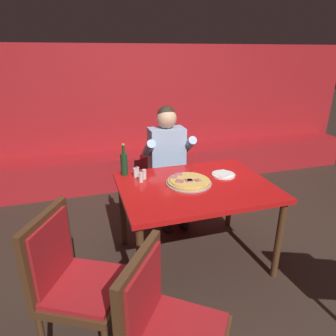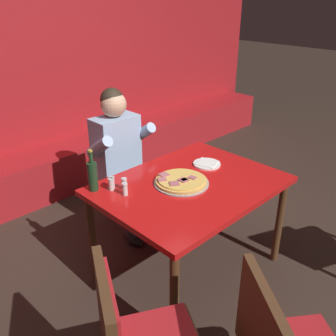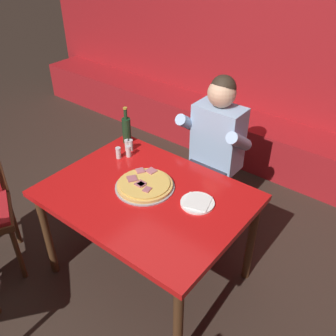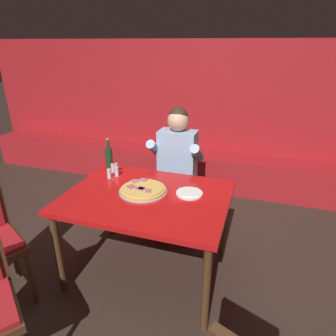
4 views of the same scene
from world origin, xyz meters
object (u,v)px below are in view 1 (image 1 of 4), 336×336
Objects in this scene: plate_white_paper at (223,175)px; main_dining_table at (195,193)px; shaker_parmesan at (137,172)px; dining_chair_by_booth at (165,326)px; dining_chair_far_left at (71,277)px; shaker_black_pepper at (135,173)px; diner_seated_blue_shirt at (169,160)px; beer_bottle at (124,163)px; pizza at (189,181)px; shaker_oregano at (144,175)px; shaker_red_pepper_flakes at (141,178)px.

main_dining_table is at bearing -159.87° from plate_white_paper.
plate_white_paper is 2.44× the size of shaker_parmesan.
dining_chair_far_left is (-0.43, 0.47, 0.01)m from dining_chair_by_booth.
main_dining_table is at bearing -34.10° from shaker_black_pepper.
plate_white_paper is 0.16× the size of diner_seated_blue_shirt.
plate_white_paper is 0.90m from beer_bottle.
shaker_black_pepper is 0.09× the size of dining_chair_far_left.
dining_chair_by_booth is (-0.16, -1.43, -0.22)m from shaker_parmesan.
pizza is 4.49× the size of shaker_oregano.
diner_seated_blue_shirt is 1.35× the size of dining_chair_by_booth.
pizza is 1.84× the size of plate_white_paper.
shaker_red_pepper_flakes is (0.11, -0.20, -0.07)m from beer_bottle.
beer_bottle is 0.31× the size of dining_chair_by_booth.
shaker_red_pepper_flakes is (-0.38, 0.15, 0.02)m from pizza.
diner_seated_blue_shirt reaches higher than shaker_oregano.
pizza is at bearing -21.21° from shaker_red_pepper_flakes.
dining_chair_by_booth is 0.97× the size of dining_chair_far_left.
shaker_red_pepper_flakes reaches higher than main_dining_table.
shaker_parmesan is (-0.75, 0.21, 0.03)m from plate_white_paper.
dining_chair_far_left is at bearing -150.70° from plate_white_paper.
shaker_parmesan is 0.63m from diner_seated_blue_shirt.
dining_chair_by_booth reaches higher than shaker_oregano.
diner_seated_blue_shirt is (0.39, 0.52, -0.09)m from shaker_oregano.
shaker_parmesan is 1.15m from dining_chair_far_left.
shaker_oregano is at bearing 54.19° from dining_chair_far_left.
diner_seated_blue_shirt is at bearing 45.24° from shaker_black_pepper.
pizza is 0.40m from shaker_oregano.
beer_bottle reaches higher than shaker_red_pepper_flakes.
dining_chair_far_left is (-0.60, -0.83, -0.21)m from shaker_red_pepper_flakes.
main_dining_table is at bearing -36.65° from shaker_parmesan.
shaker_oregano is (-0.70, 0.13, 0.03)m from plate_white_paper.
diner_seated_blue_shirt is (0.05, 0.72, -0.07)m from pizza.
pizza is at bearing -31.65° from shaker_oregano.
beer_bottle is at bearing 136.11° from shaker_oregano.
pizza is 0.41m from shaker_red_pepper_flakes.
diner_seated_blue_shirt is at bearing 115.65° from plate_white_paper.
main_dining_table is 0.55m from shaker_parmesan.
plate_white_paper is 0.71m from shaker_oregano.
pizza is at bearing 34.78° from dining_chair_far_left.
plate_white_paper is at bearing -18.15° from beer_bottle.
pizza is (-0.05, 0.04, 0.10)m from main_dining_table.
dining_chair_by_booth is (-0.21, -1.36, -0.22)m from shaker_oregano.
main_dining_table is at bearing -36.28° from beer_bottle.
shaker_black_pepper is 1.00× the size of shaker_red_pepper_flakes.
shaker_oregano is 0.09× the size of dining_chair_by_booth.
dining_chair_by_booth is at bearing -107.77° from diner_seated_blue_shirt.
dining_chair_far_left reaches higher than main_dining_table.
plate_white_paper is at bearing 11.44° from pizza.
shaker_black_pepper is at bearing 145.90° from main_dining_table.
dining_chair_by_booth is (-0.15, -1.41, -0.22)m from shaker_black_pepper.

